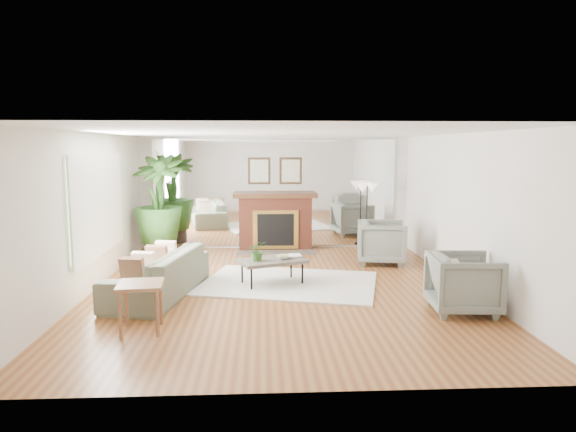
{
  "coord_description": "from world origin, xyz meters",
  "views": [
    {
      "loc": [
        -0.3,
        -8.01,
        2.27
      ],
      "look_at": [
        0.14,
        0.6,
        1.11
      ],
      "focal_mm": 32.0,
      "sensor_mm": 36.0,
      "label": 1
    }
  ],
  "objects": [
    {
      "name": "floor_lamp",
      "position": [
        2.01,
        3.09,
        1.27
      ],
      "size": [
        0.48,
        0.27,
        1.49
      ],
      "color": "black",
      "rests_on": "ground"
    },
    {
      "name": "armchair_front",
      "position": [
        2.48,
        -1.26,
        0.41
      ],
      "size": [
        0.97,
        0.95,
        0.82
      ],
      "primitive_type": "imported",
      "rotation": [
        0.0,
        0.0,
        1.49
      ],
      "color": "slate",
      "rests_on": "ground"
    },
    {
      "name": "sofa",
      "position": [
        -1.9,
        -0.2,
        0.34
      ],
      "size": [
        1.34,
        2.46,
        0.68
      ],
      "primitive_type": "imported",
      "rotation": [
        0.0,
        0.0,
        -1.76
      ],
      "color": "slate",
      "rests_on": "ground"
    },
    {
      "name": "book",
      "position": [
        0.16,
        0.52,
        0.44
      ],
      "size": [
        0.23,
        0.3,
        0.02
      ],
      "primitive_type": "imported",
      "rotation": [
        0.0,
        0.0,
        0.11
      ],
      "color": "brown",
      "rests_on": "coffee_table"
    },
    {
      "name": "wall_back",
      "position": [
        0.0,
        3.49,
        1.25
      ],
      "size": [
        6.0,
        0.02,
        2.5
      ],
      "primitive_type": "cube",
      "color": "white",
      "rests_on": "ground"
    },
    {
      "name": "area_rug",
      "position": [
        0.14,
        0.33,
        0.02
      ],
      "size": [
        3.25,
        2.66,
        0.03
      ],
      "primitive_type": "cube",
      "rotation": [
        0.0,
        0.0,
        -0.25
      ],
      "color": "silver",
      "rests_on": "ground"
    },
    {
      "name": "tabletop_plant",
      "position": [
        -0.37,
        0.21,
        0.6
      ],
      "size": [
        0.34,
        0.31,
        0.33
      ],
      "primitive_type": "imported",
      "rotation": [
        0.0,
        0.0,
        0.2
      ],
      "color": "#366525",
      "rests_on": "coffee_table"
    },
    {
      "name": "wall_left",
      "position": [
        -2.99,
        0.0,
        1.25
      ],
      "size": [
        0.02,
        7.0,
        2.5
      ],
      "primitive_type": "cube",
      "color": "white",
      "rests_on": "ground"
    },
    {
      "name": "mirror_panel",
      "position": [
        0.0,
        3.47,
        1.25
      ],
      "size": [
        5.4,
        0.04,
        2.4
      ],
      "primitive_type": "cube",
      "color": "silver",
      "rests_on": "wall_back"
    },
    {
      "name": "potted_ficus",
      "position": [
        -2.42,
        2.61,
        1.14
      ],
      "size": [
        1.15,
        1.15,
        2.13
      ],
      "color": "black",
      "rests_on": "ground"
    },
    {
      "name": "fruit_bowl",
      "position": [
        0.07,
        0.33,
        0.46
      ],
      "size": [
        0.26,
        0.26,
        0.06
      ],
      "primitive_type": "imported",
      "rotation": [
        0.0,
        0.0,
        0.09
      ],
      "color": "brown",
      "rests_on": "coffee_table"
    },
    {
      "name": "coffee_table",
      "position": [
        -0.13,
        0.3,
        0.4
      ],
      "size": [
        1.23,
        0.98,
        0.43
      ],
      "rotation": [
        0.0,
        0.0,
        0.37
      ],
      "color": "#554C43",
      "rests_on": "ground"
    },
    {
      "name": "wall_right",
      "position": [
        2.99,
        0.0,
        1.25
      ],
      "size": [
        0.02,
        7.0,
        2.5
      ],
      "primitive_type": "cube",
      "color": "white",
      "rests_on": "ground"
    },
    {
      "name": "armchair_back",
      "position": [
        2.05,
        1.8,
        0.42
      ],
      "size": [
        1.06,
        1.04,
        0.84
      ],
      "primitive_type": "imported",
      "rotation": [
        0.0,
        0.0,
        1.4
      ],
      "color": "slate",
      "rests_on": "ground"
    },
    {
      "name": "ground",
      "position": [
        0.0,
        0.0,
        0.0
      ],
      "size": [
        7.0,
        7.0,
        0.0
      ],
      "primitive_type": "plane",
      "color": "brown",
      "rests_on": "ground"
    },
    {
      "name": "window_panel",
      "position": [
        -2.96,
        0.4,
        1.35
      ],
      "size": [
        0.04,
        2.4,
        1.5
      ],
      "primitive_type": "cube",
      "color": "#B2E09E",
      "rests_on": "wall_left"
    },
    {
      "name": "side_table",
      "position": [
        -1.8,
        -1.79,
        0.52
      ],
      "size": [
        0.59,
        0.59,
        0.62
      ],
      "rotation": [
        0.0,
        0.0,
        0.09
      ],
      "color": "brown",
      "rests_on": "ground"
    },
    {
      "name": "fireplace",
      "position": [
        0.0,
        3.26,
        0.66
      ],
      "size": [
        1.85,
        0.83,
        2.05
      ],
      "color": "brown",
      "rests_on": "ground"
    }
  ]
}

